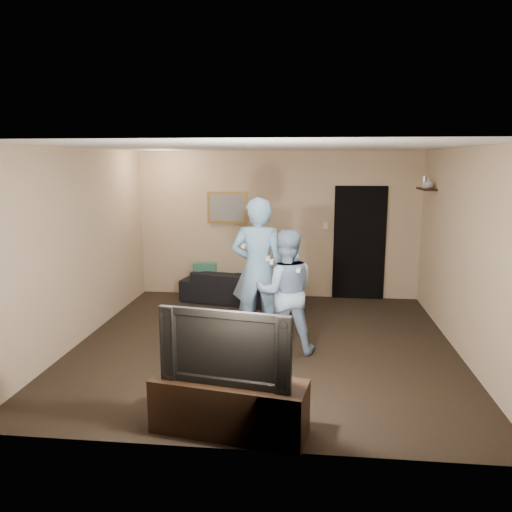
# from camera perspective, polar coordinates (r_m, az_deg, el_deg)

# --- Properties ---
(ground) EXTENTS (5.00, 5.00, 0.00)m
(ground) POSITION_cam_1_polar(r_m,az_deg,el_deg) (6.81, 0.98, -10.05)
(ground) COLOR black
(ground) RESTS_ON ground
(ceiling) EXTENTS (5.00, 5.00, 0.04)m
(ceiling) POSITION_cam_1_polar(r_m,az_deg,el_deg) (6.36, 1.06, 12.39)
(ceiling) COLOR silver
(ceiling) RESTS_ON wall_back
(wall_back) EXTENTS (5.00, 0.04, 2.60)m
(wall_back) POSITION_cam_1_polar(r_m,az_deg,el_deg) (8.93, 2.46, 3.58)
(wall_back) COLOR tan
(wall_back) RESTS_ON ground
(wall_front) EXTENTS (5.00, 0.04, 2.60)m
(wall_front) POSITION_cam_1_polar(r_m,az_deg,el_deg) (4.04, -2.19, -5.41)
(wall_front) COLOR tan
(wall_front) RESTS_ON ground
(wall_left) EXTENTS (0.04, 5.00, 2.60)m
(wall_left) POSITION_cam_1_polar(r_m,az_deg,el_deg) (7.13, -19.43, 1.11)
(wall_left) COLOR tan
(wall_left) RESTS_ON ground
(wall_right) EXTENTS (0.04, 5.00, 2.60)m
(wall_right) POSITION_cam_1_polar(r_m,az_deg,el_deg) (6.72, 22.77, 0.32)
(wall_right) COLOR tan
(wall_right) RESTS_ON ground
(sofa) EXTENTS (2.01, 1.12, 0.56)m
(sofa) POSITION_cam_1_polar(r_m,az_deg,el_deg) (8.70, -2.14, -3.48)
(sofa) COLOR black
(sofa) RESTS_ON ground
(throw_pillow) EXTENTS (0.41, 0.17, 0.40)m
(throw_pillow) POSITION_cam_1_polar(r_m,az_deg,el_deg) (8.75, -5.87, -2.08)
(throw_pillow) COLOR #1C5544
(throw_pillow) RESTS_ON sofa
(painting_frame) EXTENTS (0.72, 0.05, 0.57)m
(painting_frame) POSITION_cam_1_polar(r_m,az_deg,el_deg) (8.97, -3.30, 5.53)
(painting_frame) COLOR olive
(painting_frame) RESTS_ON wall_back
(painting_canvas) EXTENTS (0.62, 0.01, 0.47)m
(painting_canvas) POSITION_cam_1_polar(r_m,az_deg,el_deg) (8.94, -3.33, 5.52)
(painting_canvas) COLOR slate
(painting_canvas) RESTS_ON painting_frame
(doorway) EXTENTS (0.90, 0.06, 2.00)m
(doorway) POSITION_cam_1_polar(r_m,az_deg,el_deg) (8.96, 11.73, 1.45)
(doorway) COLOR black
(doorway) RESTS_ON ground
(light_switch) EXTENTS (0.08, 0.02, 0.12)m
(light_switch) POSITION_cam_1_polar(r_m,az_deg,el_deg) (8.89, 7.94, 3.45)
(light_switch) COLOR silver
(light_switch) RESTS_ON wall_back
(wall_shelf) EXTENTS (0.20, 0.60, 0.03)m
(wall_shelf) POSITION_cam_1_polar(r_m,az_deg,el_deg) (8.35, 18.91, 7.26)
(wall_shelf) COLOR black
(wall_shelf) RESTS_ON wall_right
(shelf_vase) EXTENTS (0.16, 0.16, 0.17)m
(shelf_vase) POSITION_cam_1_polar(r_m,az_deg,el_deg) (8.25, 19.09, 7.89)
(shelf_vase) COLOR silver
(shelf_vase) RESTS_ON wall_shelf
(shelf_figurine) EXTENTS (0.06, 0.06, 0.18)m
(shelf_figurine) POSITION_cam_1_polar(r_m,az_deg,el_deg) (8.52, 18.68, 8.04)
(shelf_figurine) COLOR silver
(shelf_figurine) RESTS_ON wall_shelf
(tv_console) EXTENTS (1.46, 0.68, 0.50)m
(tv_console) POSITION_cam_1_polar(r_m,az_deg,el_deg) (4.71, -3.08, -16.76)
(tv_console) COLOR black
(tv_console) RESTS_ON ground
(television) EXTENTS (1.19, 0.35, 0.68)m
(television) POSITION_cam_1_polar(r_m,az_deg,el_deg) (4.46, -3.16, -10.03)
(television) COLOR black
(television) RESTS_ON tv_console
(wii_player_left) EXTENTS (0.74, 0.54, 1.96)m
(wii_player_left) POSITION_cam_1_polar(r_m,az_deg,el_deg) (6.73, 0.20, -1.59)
(wii_player_left) COLOR #7EB3DC
(wii_player_left) RESTS_ON ground
(wii_player_right) EXTENTS (0.84, 0.69, 1.59)m
(wii_player_right) POSITION_cam_1_polar(r_m,az_deg,el_deg) (6.34, 3.39, -4.11)
(wii_player_right) COLOR #94B3D7
(wii_player_right) RESTS_ON ground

